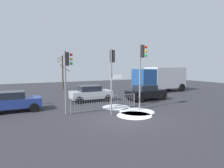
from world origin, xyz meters
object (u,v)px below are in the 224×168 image
delivery_truck (160,78)px  bare_tree_left (63,71)px  car_silver_near (91,93)px  traffic_light_mid_left (142,62)px  direction_sign_post (112,91)px  traffic_light_rear_left (112,65)px  car_black_far (146,92)px  car_blue_trailing (12,101)px  traffic_light_rear_right (67,68)px

delivery_truck → bare_tree_left: bearing=-41.8°
car_silver_near → bare_tree_left: 10.63m
traffic_light_mid_left → direction_sign_post: traffic_light_mid_left is taller
traffic_light_mid_left → car_silver_near: 6.26m
traffic_light_mid_left → direction_sign_post: size_ratio=1.67×
traffic_light_rear_left → traffic_light_mid_left: traffic_light_mid_left is taller
traffic_light_mid_left → car_black_far: bearing=-171.5°
direction_sign_post → delivery_truck: delivery_truck is taller
car_silver_near → traffic_light_mid_left: bearing=-66.7°
delivery_truck → car_silver_near: bearing=9.3°
traffic_light_mid_left → car_black_far: size_ratio=1.27×
direction_sign_post → car_silver_near: 5.65m
car_black_far → car_silver_near: same height
car_blue_trailing → car_silver_near: 6.71m
direction_sign_post → car_black_far: size_ratio=0.76×
traffic_light_mid_left → car_black_far: 5.22m
traffic_light_rear_right → bare_tree_left: bare_tree_left is taller
traffic_light_mid_left → delivery_truck: (8.17, 7.53, -1.85)m
bare_tree_left → traffic_light_rear_left: bearing=-89.1°
car_black_far → delivery_truck: bearing=35.7°
direction_sign_post → traffic_light_rear_left: bearing=72.1°
traffic_light_rear_left → car_silver_near: 4.88m
traffic_light_rear_left → delivery_truck: bearing=84.4°
direction_sign_post → delivery_truck: 13.39m
direction_sign_post → bare_tree_left: 16.06m
car_black_far → traffic_light_rear_left: bearing=-157.3°
traffic_light_rear_left → car_silver_near: bearing=143.7°
traffic_light_rear_right → car_blue_trailing: bearing=-112.5°
car_black_far → car_silver_near: bearing=156.5°
car_silver_near → bare_tree_left: bare_tree_left is taller
car_black_far → direction_sign_post: bearing=-149.0°
direction_sign_post → car_silver_near: direction_sign_post is taller
traffic_light_rear_right → traffic_light_rear_left: bearing=101.3°
traffic_light_rear_left → traffic_light_mid_left: size_ratio=0.93×
car_black_far → car_blue_trailing: bearing=175.0°
traffic_light_mid_left → delivery_truck: size_ratio=0.68×
traffic_light_mid_left → bare_tree_left: 15.85m
direction_sign_post → car_black_far: bearing=42.9°
car_black_far → bare_tree_left: 13.45m
traffic_light_mid_left → delivery_truck: 11.27m
car_silver_near → delivery_truck: 10.55m
traffic_light_rear_right → delivery_truck: bearing=129.6°
traffic_light_mid_left → car_silver_near: size_ratio=1.27×
delivery_truck → bare_tree_left: bare_tree_left is taller
car_black_far → delivery_truck: (5.30, 4.21, 0.97)m
car_black_far → bare_tree_left: bearing=109.4°
direction_sign_post → bare_tree_left: size_ratio=0.56×
traffic_light_rear_right → traffic_light_mid_left: traffic_light_mid_left is taller
car_blue_trailing → car_silver_near: size_ratio=0.99×
traffic_light_mid_left → direction_sign_post: 3.29m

